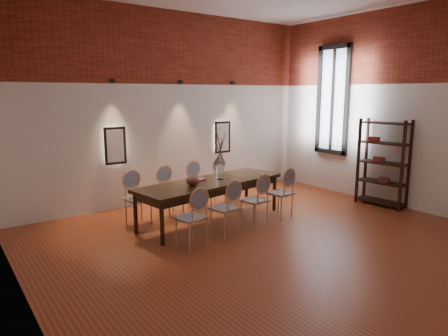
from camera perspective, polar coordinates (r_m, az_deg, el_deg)
floor at (r=6.29m, az=8.71°, el=-11.21°), size 7.00×7.00×0.02m
wall_back at (r=8.71m, az=-7.74°, el=8.48°), size 7.00×0.10×4.00m
wall_left at (r=4.16m, az=-27.80°, el=5.02°), size 0.10×7.00×4.00m
wall_right at (r=8.73m, az=26.03°, el=7.51°), size 0.10×7.00×4.00m
brick_band_back at (r=8.70m, az=-7.73°, el=16.73°), size 7.00×0.02×1.50m
brick_band_right at (r=8.72m, az=26.50°, el=15.73°), size 0.02×7.00×1.50m
niche_left at (r=8.14m, az=-15.35°, el=3.10°), size 0.36×0.06×0.66m
niche_right at (r=9.37m, az=-0.32°, el=4.43°), size 0.36×0.06×0.66m
spot_fixture_left at (r=8.05m, az=-15.72°, el=11.93°), size 0.08×0.10×0.08m
spot_fixture_mid at (r=8.69m, az=-6.23°, el=12.14°), size 0.08×0.10×0.08m
spot_fixture_right at (r=9.47m, az=1.28°, el=12.07°), size 0.08×0.10×0.08m
window_glass at (r=9.76m, az=15.34°, el=9.31°), size 0.02×0.78×2.38m
window_frame at (r=9.74m, az=15.26°, el=9.31°), size 0.08×0.90×2.50m
window_mullion at (r=9.74m, az=15.26°, el=9.31°), size 0.06×0.06×2.40m
dining_table at (r=7.33m, az=-1.85°, el=-4.72°), size 2.97×1.30×0.75m
chair_near_a at (r=6.09m, az=-4.75°, el=-7.05°), size 0.49×0.49×0.94m
chair_near_b at (r=6.54m, az=0.16°, el=-5.75°), size 0.49×0.49×0.94m
chair_near_c at (r=7.04m, az=4.38°, el=-4.59°), size 0.49×0.49×0.94m
chair_near_d at (r=7.57m, az=8.01°, el=-3.56°), size 0.49×0.49×0.94m
chair_far_a at (r=7.26m, az=-12.18°, el=-4.34°), size 0.49×0.49×0.94m
chair_far_b at (r=7.64m, az=-7.59°, el=-3.43°), size 0.49×0.49×0.94m
chair_far_c at (r=8.07m, az=-3.48°, el=-2.59°), size 0.49×0.49×0.94m
chair_far_d at (r=8.54m, az=0.19°, el=-1.83°), size 0.49×0.49×0.94m
vase at (r=7.35m, az=-0.56°, el=-0.45°), size 0.14×0.14×0.30m
dried_branches at (r=7.28m, az=-0.57°, el=3.02°), size 0.50×0.50×0.70m
bowl at (r=6.88m, az=-4.48°, el=-1.77°), size 0.24×0.24×0.18m
book at (r=7.26m, az=-3.78°, el=-1.71°), size 0.28×0.21×0.03m
shelving_rack at (r=8.86m, az=21.77°, el=0.69°), size 0.47×1.03×1.80m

